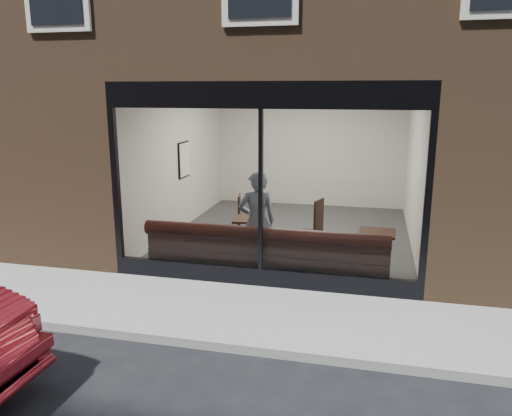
% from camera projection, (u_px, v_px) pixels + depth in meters
% --- Properties ---
extents(ground, '(120.00, 120.00, 0.00)m').
position_uv_depth(ground, '(223.00, 348.00, 6.09)').
color(ground, black).
rests_on(ground, ground).
extents(sidewalk_near, '(40.00, 2.00, 0.01)m').
position_uv_depth(sidewalk_near, '(244.00, 313.00, 7.03)').
color(sidewalk_near, gray).
rests_on(sidewalk_near, ground).
extents(kerb_near, '(40.00, 0.10, 0.12)m').
position_uv_depth(kerb_near, '(222.00, 346.00, 6.03)').
color(kerb_near, gray).
rests_on(kerb_near, ground).
extents(host_building_pier_left, '(2.50, 12.00, 3.20)m').
position_uv_depth(host_building_pier_left, '(178.00, 143.00, 14.13)').
color(host_building_pier_left, brown).
rests_on(host_building_pier_left, ground).
extents(host_building_pier_right, '(2.50, 12.00, 3.20)m').
position_uv_depth(host_building_pier_right, '(460.00, 150.00, 12.45)').
color(host_building_pier_right, brown).
rests_on(host_building_pier_right, ground).
extents(host_building_backfill, '(5.00, 6.00, 3.20)m').
position_uv_depth(host_building_backfill, '(322.00, 137.00, 16.13)').
color(host_building_backfill, brown).
rests_on(host_building_backfill, ground).
extents(cafe_floor, '(6.00, 6.00, 0.00)m').
position_uv_depth(cafe_floor, '(291.00, 234.00, 10.82)').
color(cafe_floor, '#2D2D30').
rests_on(cafe_floor, ground).
extents(cafe_ceiling, '(6.00, 6.00, 0.00)m').
position_uv_depth(cafe_ceiling, '(293.00, 84.00, 10.09)').
color(cafe_ceiling, white).
rests_on(cafe_ceiling, host_building_upper).
extents(cafe_wall_back, '(5.00, 0.00, 5.00)m').
position_uv_depth(cafe_wall_back, '(310.00, 147.00, 13.28)').
color(cafe_wall_back, silver).
rests_on(cafe_wall_back, ground).
extents(cafe_wall_left, '(0.00, 6.00, 6.00)m').
position_uv_depth(cafe_wall_left, '(181.00, 158.00, 11.01)').
color(cafe_wall_left, silver).
rests_on(cafe_wall_left, ground).
extents(cafe_wall_right, '(0.00, 6.00, 6.00)m').
position_uv_depth(cafe_wall_right, '(416.00, 166.00, 9.89)').
color(cafe_wall_right, silver).
rests_on(cafe_wall_right, ground).
extents(storefront_kick, '(5.00, 0.10, 0.30)m').
position_uv_depth(storefront_kick, '(261.00, 277.00, 7.99)').
color(storefront_kick, black).
rests_on(storefront_kick, ground).
extents(storefront_header, '(5.00, 0.10, 0.40)m').
position_uv_depth(storefront_header, '(261.00, 95.00, 7.34)').
color(storefront_header, black).
rests_on(storefront_header, host_building_upper).
extents(storefront_mullion, '(0.06, 0.10, 2.50)m').
position_uv_depth(storefront_mullion, '(261.00, 191.00, 7.67)').
color(storefront_mullion, black).
rests_on(storefront_mullion, storefront_kick).
extents(storefront_glass, '(4.80, 0.00, 4.80)m').
position_uv_depth(storefront_glass, '(260.00, 192.00, 7.64)').
color(storefront_glass, white).
rests_on(storefront_glass, storefront_kick).
extents(banquette, '(4.00, 0.55, 0.45)m').
position_uv_depth(banquette, '(266.00, 264.00, 8.35)').
color(banquette, '#3A1915').
rests_on(banquette, cafe_floor).
extents(person, '(0.75, 0.64, 1.76)m').
position_uv_depth(person, '(257.00, 222.00, 8.50)').
color(person, '#889AB5').
rests_on(person, cafe_floor).
extents(cafe_table_left, '(0.68, 0.68, 0.04)m').
position_uv_depth(cafe_table_left, '(249.00, 219.00, 9.24)').
color(cafe_table_left, black).
rests_on(cafe_table_left, cafe_floor).
extents(cafe_table_right, '(0.63, 0.63, 0.04)m').
position_uv_depth(cafe_table_right, '(377.00, 233.00, 8.36)').
color(cafe_table_right, black).
rests_on(cafe_table_right, cafe_floor).
extents(cafe_chair_left, '(0.46, 0.46, 0.04)m').
position_uv_depth(cafe_chair_left, '(230.00, 228.00, 10.53)').
color(cafe_chair_left, black).
rests_on(cafe_chair_left, cafe_floor).
extents(cafe_chair_right, '(0.53, 0.53, 0.04)m').
position_uv_depth(cafe_chair_right, '(310.00, 232.00, 10.18)').
color(cafe_chair_right, black).
rests_on(cafe_chair_right, cafe_floor).
extents(wall_poster, '(0.02, 0.55, 0.73)m').
position_uv_depth(wall_poster, '(185.00, 160.00, 11.14)').
color(wall_poster, white).
rests_on(wall_poster, cafe_wall_left).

